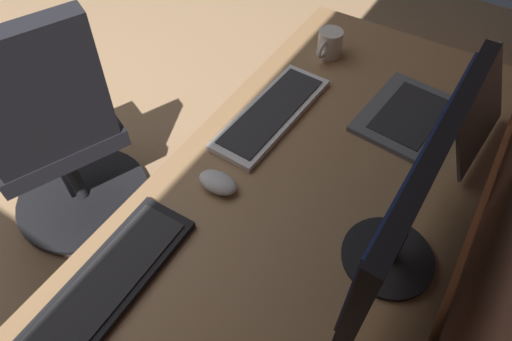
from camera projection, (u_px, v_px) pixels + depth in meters
name	position (u px, v px, depth m)	size (l,w,h in m)	color
desk	(274.00, 256.00, 1.04)	(1.90, 0.72, 0.73)	#936D47
drawer_pedestal	(263.00, 339.00, 1.23)	(0.40, 0.51, 0.69)	#936D47
monitor_primary	(415.00, 196.00, 0.79)	(0.55, 0.20, 0.39)	black
laptop_left	(436.00, 114.00, 1.18)	(0.33, 0.35, 0.22)	#595B60
keyboard_main	(109.00, 283.00, 0.91)	(0.42, 0.15, 0.02)	black
keyboard_spare	(272.00, 113.00, 1.24)	(0.43, 0.16, 0.02)	silver
mouse_main	(218.00, 182.00, 1.07)	(0.06, 0.10, 0.03)	silver
coffee_mug	(329.00, 44.00, 1.40)	(0.12, 0.08, 0.09)	silver
office_chair	(56.00, 141.00, 1.56)	(0.57, 0.61, 0.97)	black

